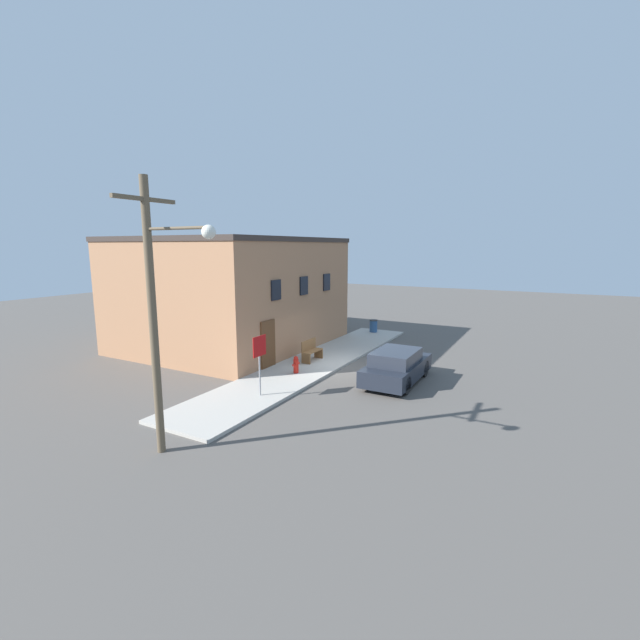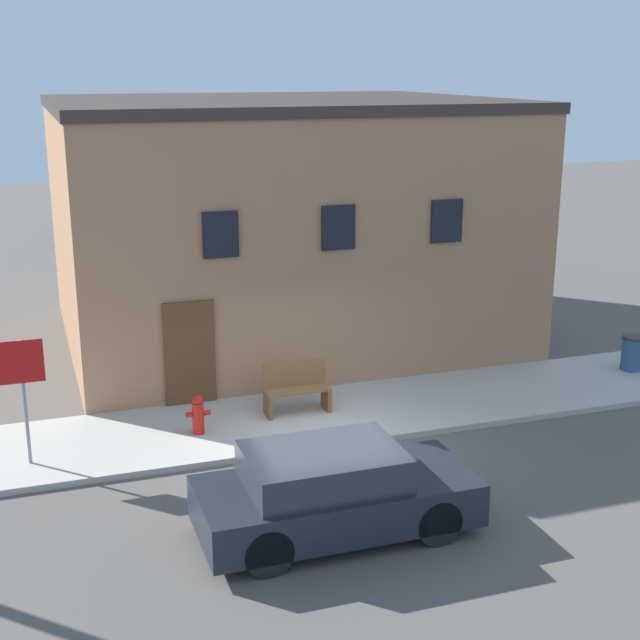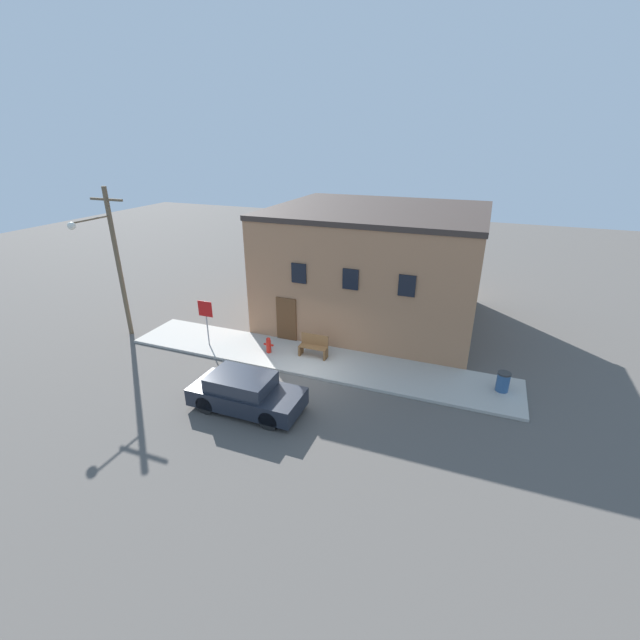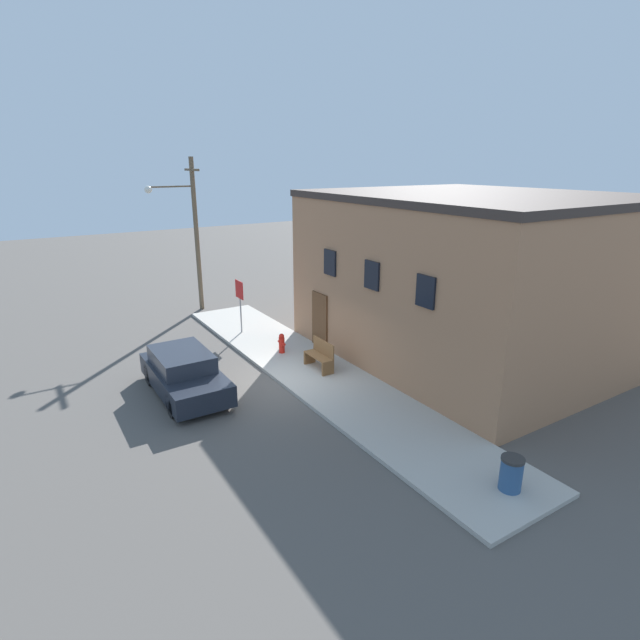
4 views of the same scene
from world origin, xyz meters
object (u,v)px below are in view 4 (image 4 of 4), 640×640
utility_pole (192,228)px  parked_car (184,373)px  stop_sign (240,296)px  bench (320,356)px  fire_hydrant (282,343)px  trash_bin (511,474)px

utility_pole → parked_car: (8.65, -3.34, -3.28)m
stop_sign → bench: size_ratio=1.73×
fire_hydrant → stop_sign: (-2.94, -0.34, 1.17)m
fire_hydrant → bench: bearing=11.7°
bench → trash_bin: size_ratio=1.63×
stop_sign → trash_bin: stop_sign is taller
fire_hydrant → utility_pole: 8.25m
bench → utility_pole: size_ratio=0.18×
fire_hydrant → trash_bin: size_ratio=0.96×
parked_car → stop_sign: bearing=138.4°
fire_hydrant → trash_bin: 9.75m
utility_pole → bench: bearing=6.4°
utility_pole → parked_car: size_ratio=1.75×
bench → trash_bin: 7.74m
trash_bin → parked_car: (-8.57, -4.40, 0.15)m
trash_bin → utility_pole: size_ratio=0.11×
stop_sign → parked_car: 5.60m
stop_sign → bench: 5.12m
utility_pole → fire_hydrant: bearing=5.0°
stop_sign → bench: stop_sign is taller
trash_bin → utility_pole: 17.59m
fire_hydrant → parked_car: bearing=-73.6°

